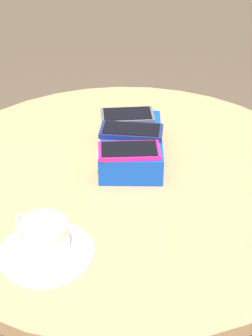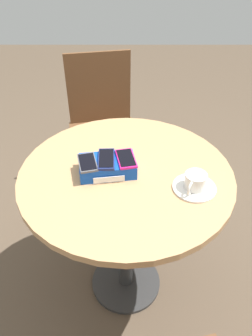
{
  "view_description": "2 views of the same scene",
  "coord_description": "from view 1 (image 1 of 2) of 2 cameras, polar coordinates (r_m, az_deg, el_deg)",
  "views": [
    {
      "loc": [
        0.95,
        0.14,
        1.44
      ],
      "look_at": [
        0.0,
        0.0,
        0.81
      ],
      "focal_mm": 60.0,
      "sensor_mm": 36.0,
      "label": 1
    },
    {
      "loc": [
        0.0,
        -1.02,
        1.62
      ],
      "look_at": [
        0.0,
        0.0,
        0.81
      ],
      "focal_mm": 35.0,
      "sensor_mm": 36.0,
      "label": 2
    }
  ],
  "objects": [
    {
      "name": "phone_navy",
      "position": [
        1.19,
        0.43,
        3.78
      ],
      "size": [
        0.07,
        0.13,
        0.01
      ],
      "color": "navy",
      "rests_on": "phone_box"
    },
    {
      "name": "phone_gray",
      "position": [
        1.26,
        0.14,
        5.39
      ],
      "size": [
        0.09,
        0.13,
        0.01
      ],
      "color": "#515156",
      "rests_on": "phone_box"
    },
    {
      "name": "saucer",
      "position": [
        0.98,
        -8.08,
        -8.56
      ],
      "size": [
        0.16,
        0.16,
        0.01
      ],
      "primitive_type": "cylinder",
      "color": "silver",
      "rests_on": "round_table"
    },
    {
      "name": "coffee_cup",
      "position": [
        0.95,
        -8.35,
        -6.92
      ],
      "size": [
        0.08,
        0.1,
        0.06
      ],
      "color": "silver",
      "rests_on": "saucer"
    },
    {
      "name": "phone_magenta",
      "position": [
        1.12,
        0.32,
        1.76
      ],
      "size": [
        0.09,
        0.13,
        0.01
      ],
      "color": "#D11975",
      "rests_on": "phone_box"
    },
    {
      "name": "phone_box",
      "position": [
        1.21,
        0.35,
        2.26
      ],
      "size": [
        0.23,
        0.16,
        0.06
      ],
      "color": "#0F42AD",
      "rests_on": "round_table"
    },
    {
      "name": "round_table",
      "position": [
        1.24,
        0.0,
        -6.02
      ],
      "size": [
        0.86,
        0.86,
        0.79
      ],
      "color": "#2D2D2D",
      "rests_on": "ground_plane"
    }
  ]
}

